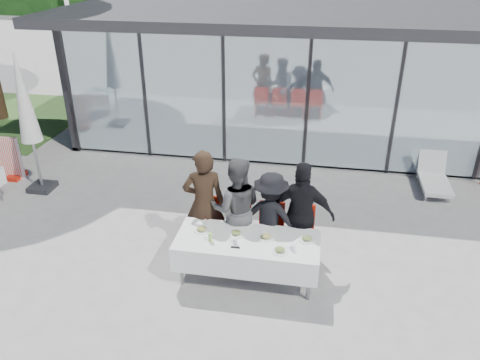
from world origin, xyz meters
name	(u,v)px	position (x,y,z in m)	size (l,w,h in m)	color
ground	(229,263)	(0.00, 0.00, 0.00)	(90.00, 90.00, 0.00)	gray
pavilion	(348,46)	(2.00, 8.16, 2.15)	(14.80, 8.80, 3.44)	gray
dining_table	(247,250)	(0.36, -0.34, 0.54)	(2.26, 0.96, 0.75)	white
diner_a	(204,203)	(-0.48, 0.29, 0.97)	(0.70, 0.70, 1.93)	#312116
diner_chair_a	(207,221)	(-0.48, 0.41, 0.54)	(0.44, 0.44, 0.97)	#B01A0B
diner_b	(236,208)	(0.07, 0.29, 0.91)	(0.89, 0.89, 1.83)	#545454
diner_chair_b	(238,224)	(0.07, 0.41, 0.54)	(0.44, 0.44, 0.97)	#B01A0B
diner_c	(270,217)	(0.65, 0.29, 0.81)	(1.04, 1.04, 1.61)	black
diner_chair_c	(271,227)	(0.65, 0.41, 0.54)	(0.44, 0.44, 0.97)	#B01A0B
diner_d	(302,214)	(1.16, 0.29, 0.92)	(1.07, 1.07, 1.83)	black
diner_chair_d	(301,230)	(1.16, 0.41, 0.54)	(0.44, 0.44, 0.97)	#B01A0B
plate_a	(202,230)	(-0.40, -0.23, 0.78)	(0.25, 0.25, 0.07)	white
plate_b	(236,233)	(0.16, -0.24, 0.78)	(0.25, 0.25, 0.07)	white
plate_c	(266,237)	(0.65, -0.26, 0.78)	(0.25, 0.25, 0.07)	white
plate_d	(307,239)	(1.28, -0.20, 0.78)	(0.25, 0.25, 0.07)	white
plate_extra	(280,250)	(0.90, -0.58, 0.78)	(0.25, 0.25, 0.07)	white
juice_bottle	(210,237)	(-0.19, -0.50, 0.83)	(0.06, 0.06, 0.15)	#8FC652
drinking_glasses	(264,244)	(0.64, -0.50, 0.80)	(0.96, 0.08, 0.10)	silver
folded_eyeglasses	(235,247)	(0.22, -0.59, 0.76)	(0.14, 0.03, 0.01)	black
market_umbrella	(25,107)	(-4.60, 1.89, 1.91)	(0.50, 0.50, 3.00)	black
lounger	(434,176)	(3.93, 3.56, 0.26)	(0.60, 1.33, 0.72)	silver
grass_patch	(0,118)	(-8.50, 6.00, 0.01)	(5.00, 5.00, 0.02)	#385926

